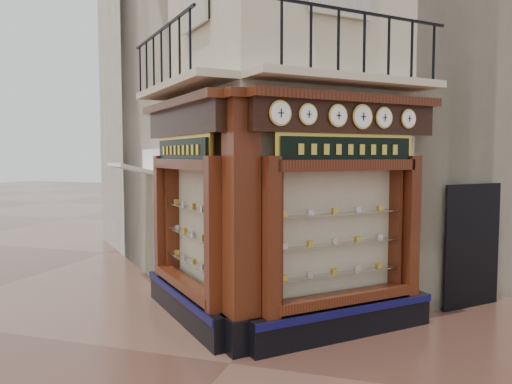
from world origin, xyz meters
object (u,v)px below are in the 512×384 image
at_px(corner_pilaster, 241,225).
at_px(clock_e, 384,118).
at_px(clock_c, 338,116).
at_px(signboard_left, 183,150).
at_px(awning, 135,284).
at_px(clock_f, 408,119).
at_px(clock_d, 362,117).
at_px(clock_b, 308,114).
at_px(clock_a, 280,113).
at_px(signboard_right, 348,149).

bearing_deg(corner_pilaster, clock_e, -10.17).
distance_m(clock_c, signboard_left, 2.85).
height_order(corner_pilaster, awning, corner_pilaster).
distance_m(corner_pilaster, clock_f, 3.39).
bearing_deg(awning, clock_d, -154.52).
bearing_deg(corner_pilaster, clock_b, -25.23).
relative_size(clock_b, signboard_left, 0.17).
bearing_deg(clock_c, clock_d, 0.00).
height_order(clock_b, awning, clock_b).
bearing_deg(clock_a, signboard_left, 108.80).
bearing_deg(clock_a, clock_d, 0.00).
height_order(clock_a, clock_d, clock_d).
bearing_deg(clock_d, clock_f, 0.00).
bearing_deg(clock_c, clock_e, 0.00).
bearing_deg(corner_pilaster, clock_a, -45.15).
distance_m(clock_c, clock_e, 0.93).
relative_size(clock_a, clock_c, 1.05).
bearing_deg(clock_f, clock_d, -180.00).
xyz_separation_m(clock_e, signboard_right, (-0.52, -0.37, -0.52)).
relative_size(clock_f, signboard_left, 0.17).
bearing_deg(clock_d, signboard_right, 149.30).
bearing_deg(signboard_right, clock_e, -9.94).
bearing_deg(clock_d, signboard_left, 135.98).
bearing_deg(clock_f, signboard_left, 146.03).
height_order(clock_b, signboard_left, clock_b).
height_order(clock_c, signboard_right, clock_c).
distance_m(clock_b, signboard_right, 1.00).
bearing_deg(signboard_right, clock_f, -5.42).
bearing_deg(awning, clock_a, -169.75).
xyz_separation_m(clock_a, clock_c, (0.73, 0.73, -0.00)).
height_order(clock_e, signboard_right, clock_e).
relative_size(clock_b, clock_e, 0.93).
distance_m(clock_e, signboard_left, 3.51).
xyz_separation_m(clock_a, clock_d, (1.07, 1.07, 0.00)).
relative_size(corner_pilaster, clock_d, 10.00).
xyz_separation_m(clock_a, clock_b, (0.34, 0.34, 0.00)).
bearing_deg(clock_f, corner_pilaster, 171.67).
xyz_separation_m(clock_e, awning, (-5.65, 1.58, -3.62)).
bearing_deg(clock_a, corner_pilaster, 134.85).
bearing_deg(signboard_left, clock_c, -140.86).
height_order(awning, signboard_left, signboard_left).
xyz_separation_m(clock_d, awning, (-5.34, 1.89, -3.62)).
bearing_deg(awning, clock_b, -164.62).
bearing_deg(clock_f, awning, 123.74).
bearing_deg(clock_c, signboard_left, 129.14).
bearing_deg(clock_f, clock_b, -180.00).
bearing_deg(clock_b, awning, 105.38).
relative_size(signboard_left, signboard_right, 0.99).
bearing_deg(clock_d, clock_b, -180.00).
distance_m(clock_a, clock_e, 1.96).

